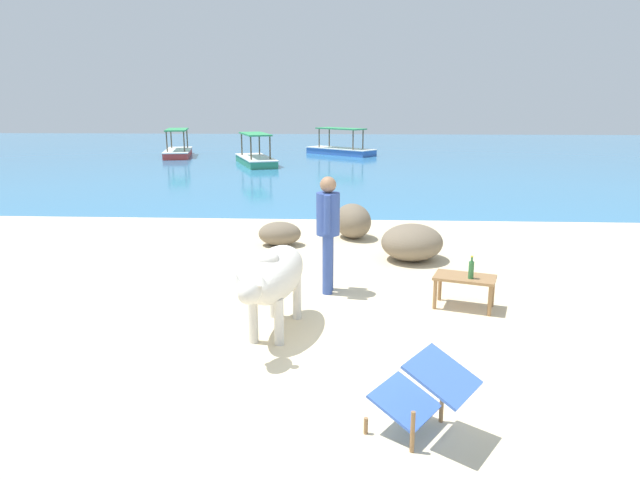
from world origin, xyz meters
TOP-DOWN VIEW (x-y plane):
  - sand_beach at (0.00, 0.00)m, footprint 18.00×14.00m
  - water_surface at (0.00, 22.00)m, footprint 60.00×36.00m
  - cow at (-0.56, 0.60)m, footprint 0.76×1.84m
  - low_bench_table at (1.77, 1.51)m, footprint 0.86×0.66m
  - bottle at (1.82, 1.42)m, footprint 0.07×0.07m
  - deck_chair_near at (0.88, -1.42)m, footprint 0.93×0.86m
  - person_standing at (-0.01, 2.05)m, footprint 0.32×0.51m
  - shore_rock_large at (-0.99, 4.64)m, footprint 0.80×0.63m
  - shore_rock_medium at (1.33, 3.76)m, footprint 1.45×1.46m
  - shore_rock_small at (0.35, 5.29)m, footprint 0.96×1.09m
  - boat_blue at (-0.20, 22.90)m, footprint 3.59×3.20m
  - boat_green at (-3.66, 18.22)m, footprint 2.35×3.84m
  - boat_red at (-7.93, 21.53)m, footprint 1.90×3.83m

SIDE VIEW (x-z plane):
  - water_surface at x=0.00m, z-range -0.01..0.01m
  - sand_beach at x=0.00m, z-range 0.00..0.04m
  - shore_rock_large at x=-0.99m, z-range 0.04..0.48m
  - boat_blue at x=-0.20m, z-range -0.35..0.94m
  - boat_green at x=-3.66m, z-range -0.35..0.94m
  - boat_red at x=-7.93m, z-range -0.35..0.94m
  - shore_rock_medium at x=1.33m, z-range 0.04..0.65m
  - shore_rock_small at x=0.35m, z-range 0.04..0.71m
  - low_bench_table at x=1.77m, z-range 0.18..0.61m
  - deck_chair_near at x=0.88m, z-range 0.08..0.77m
  - bottle at x=1.82m, z-range 0.44..0.73m
  - cow at x=-0.56m, z-range 0.20..1.23m
  - person_standing at x=-0.01m, z-range 0.18..1.80m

